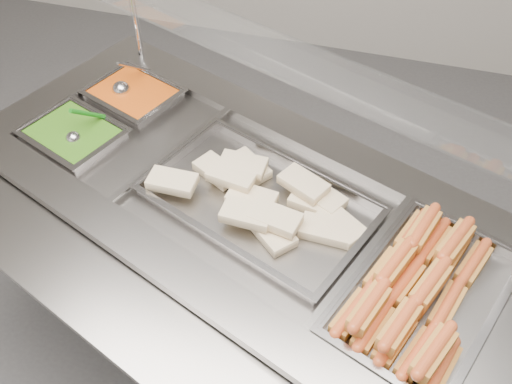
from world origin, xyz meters
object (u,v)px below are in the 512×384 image
(pan_hotdogs, at_px, (422,301))
(ladle, at_px, (122,89))
(serving_spoon, at_px, (76,134))
(steam_counter, at_px, (245,273))
(sneeze_guard, at_px, (288,60))
(pan_wraps, at_px, (259,204))

(pan_hotdogs, relative_size, ladle, 3.50)
(ladle, relative_size, serving_spoon, 1.09)
(pan_hotdogs, bearing_deg, steam_counter, 158.69)
(sneeze_guard, relative_size, serving_spoon, 9.83)
(steam_counter, height_order, ladle, ladle)
(steam_counter, relative_size, pan_hotdogs, 3.23)
(ladle, bearing_deg, serving_spoon, -97.30)
(pan_hotdogs, bearing_deg, pan_wraps, 158.69)
(steam_counter, bearing_deg, sneeze_guard, 68.69)
(sneeze_guard, bearing_deg, steam_counter, -111.31)
(sneeze_guard, relative_size, pan_wraps, 2.11)
(pan_hotdogs, xyz_separation_m, ladle, (-1.12, 0.57, 0.05))
(pan_hotdogs, relative_size, pan_wraps, 0.82)
(ladle, bearing_deg, pan_hotdogs, -27.01)
(steam_counter, xyz_separation_m, pan_wraps, (0.05, -0.02, 0.41))
(pan_hotdogs, distance_m, serving_spoon, 1.20)
(pan_wraps, bearing_deg, pan_hotdogs, -21.31)
(pan_hotdogs, height_order, serving_spoon, serving_spoon)
(sneeze_guard, bearing_deg, pan_hotdogs, -40.59)
(pan_hotdogs, bearing_deg, sneeze_guard, 139.41)
(ladle, height_order, serving_spoon, ladle)
(sneeze_guard, height_order, pan_wraps, sneeze_guard)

